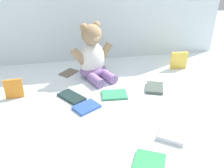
{
  "coord_description": "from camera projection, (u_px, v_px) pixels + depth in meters",
  "views": [
    {
      "loc": [
        -0.2,
        -1.05,
        0.63
      ],
      "look_at": [
        -0.02,
        -0.1,
        0.1
      ],
      "focal_mm": 39.91,
      "sensor_mm": 36.0,
      "label": 1
    }
  ],
  "objects": [
    {
      "name": "book_case_4",
      "position": [
        87.0,
        107.0,
        1.11
      ],
      "size": [
        0.14,
        0.13,
        0.01
      ],
      "primitive_type": "cube",
      "rotation": [
        0.0,
        0.0,
        5.25
      ],
      "color": "#2E52AB",
      "rests_on": "ground_plane"
    },
    {
      "name": "book_case_7",
      "position": [
        71.0,
        97.0,
        1.19
      ],
      "size": [
        0.14,
        0.15,
        0.01
      ],
      "primitive_type": "cube",
      "rotation": [
        0.0,
        0.0,
        3.78
      ],
      "color": "#1A2C2B",
      "rests_on": "ground_plane"
    },
    {
      "name": "teddy_bear",
      "position": [
        93.0,
        57.0,
        1.34
      ],
      "size": [
        0.24,
        0.25,
        0.3
      ],
      "rotation": [
        0.0,
        0.0,
        0.4
      ],
      "color": "white",
      "rests_on": "ground_plane"
    },
    {
      "name": "book_case_9",
      "position": [
        115.0,
        95.0,
        1.21
      ],
      "size": [
        0.13,
        0.1,
        0.01
      ],
      "primitive_type": "cube",
      "rotation": [
        0.0,
        0.0,
        1.5
      ],
      "color": "#338B61",
      "rests_on": "ground_plane"
    },
    {
      "name": "book_case_8",
      "position": [
        69.0,
        72.0,
        1.42
      ],
      "size": [
        0.12,
        0.12,
        0.01
      ],
      "primitive_type": "cube",
      "rotation": [
        0.0,
        0.0,
        5.53
      ],
      "color": "brown",
      "rests_on": "ground_plane"
    },
    {
      "name": "book_case_1",
      "position": [
        179.0,
        60.0,
        1.46
      ],
      "size": [
        0.1,
        0.03,
        0.1
      ],
      "primitive_type": "cube",
      "rotation": [
        0.05,
        0.0,
        -0.07
      ],
      "color": "yellow",
      "rests_on": "ground_plane"
    },
    {
      "name": "book_case_0",
      "position": [
        174.0,
        132.0,
        0.95
      ],
      "size": [
        0.15,
        0.16,
        0.02
      ],
      "primitive_type": "cube",
      "rotation": [
        0.0,
        0.0,
        2.53
      ],
      "color": "white",
      "rests_on": "ground_plane"
    },
    {
      "name": "book_case_2",
      "position": [
        150.0,
        163.0,
        0.82
      ],
      "size": [
        0.13,
        0.13,
        0.01
      ],
      "primitive_type": "cube",
      "rotation": [
        0.0,
        0.0,
        1.11
      ],
      "color": "green",
      "rests_on": "ground_plane"
    },
    {
      "name": "backdrop_drape",
      "position": [
        99.0,
        2.0,
        1.46
      ],
      "size": [
        1.54,
        0.03,
        0.71
      ],
      "primitive_type": "cube",
      "color": "silver",
      "rests_on": "ground_plane"
    },
    {
      "name": "book_case_6",
      "position": [
        14.0,
        89.0,
        1.17
      ],
      "size": [
        0.09,
        0.02,
        0.1
      ],
      "primitive_type": "cube",
      "rotation": [
        -0.06,
        0.0,
        0.04
      ],
      "color": "orange",
      "rests_on": "ground_plane"
    },
    {
      "name": "book_case_3",
      "position": [
        155.0,
        88.0,
        1.26
      ],
      "size": [
        0.12,
        0.13,
        0.02
      ],
      "primitive_type": "cube",
      "rotation": [
        0.0,
        0.0,
        2.79
      ],
      "color": "#4A574E",
      "rests_on": "ground_plane"
    },
    {
      "name": "ground_plane",
      "position": [
        113.0,
        92.0,
        1.24
      ],
      "size": [
        3.2,
        3.2,
        0.0
      ],
      "primitive_type": "plane",
      "color": "silver"
    }
  ]
}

